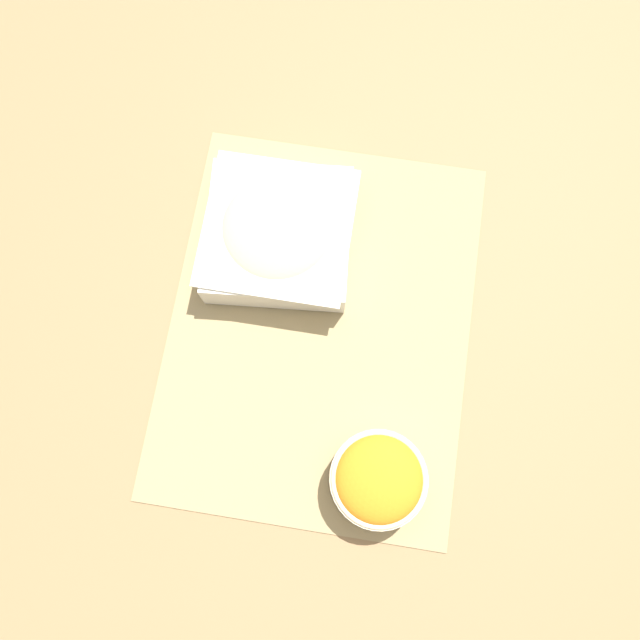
% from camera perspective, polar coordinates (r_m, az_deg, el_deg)
% --- Properties ---
extents(ground_plane, '(3.00, 3.00, 0.00)m').
position_cam_1_polar(ground_plane, '(0.87, 0.00, -0.54)').
color(ground_plane, olive).
extents(placemat, '(0.54, 0.41, 0.00)m').
position_cam_1_polar(placemat, '(0.87, 0.00, -0.51)').
color(placemat, '#937F56').
rests_on(placemat, ground_plane).
extents(cucumber_bowl, '(0.21, 0.21, 0.07)m').
position_cam_1_polar(cucumber_bowl, '(0.87, -3.82, 7.91)').
color(cucumber_bowl, silver).
rests_on(cucumber_bowl, placemat).
extents(carrot_bowl, '(0.12, 0.12, 0.07)m').
position_cam_1_polar(carrot_bowl, '(0.80, 5.31, -14.29)').
color(carrot_bowl, beige).
rests_on(carrot_bowl, placemat).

